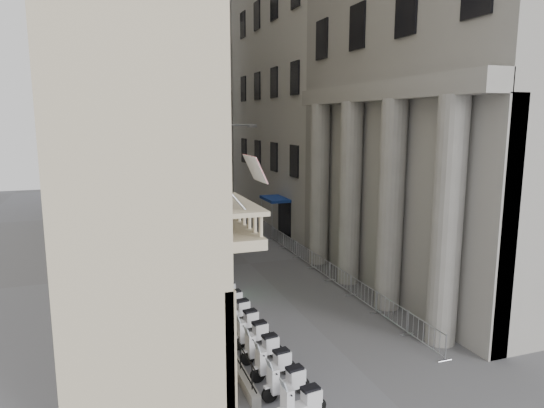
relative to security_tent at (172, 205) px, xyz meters
The scene contains 32 objects.
far_building 23.76m from the security_tent, 79.73° to the left, with size 22.00×10.00×30.00m, color beige.
iron_fence 10.45m from the security_tent, 93.96° to the right, with size 0.30×28.00×1.40m, color black, non-canonical shape.
blue_awning 8.41m from the security_tent, 15.32° to the right, with size 1.60×3.00×3.00m, color navy, non-canonical shape.
flag 23.26m from the security_tent, 90.99° to the right, with size 1.00×1.40×8.20m, color #9E0C11, non-canonical shape.
scooter_1 23.95m from the security_tent, 88.97° to the right, with size 0.56×1.40×1.50m, color silver, non-canonical shape.
scooter_2 22.67m from the security_tent, 88.91° to the right, with size 0.56×1.40×1.50m, color silver, non-canonical shape.
scooter_3 21.40m from the security_tent, 88.84° to the right, with size 0.56×1.40×1.50m, color silver, non-canonical shape.
scooter_4 20.13m from the security_tent, 88.77° to the right, with size 0.56×1.40×1.50m, color silver, non-canonical shape.
scooter_5 18.85m from the security_tent, 88.69° to the right, with size 0.56×1.40×1.50m, color silver, non-canonical shape.
scooter_6 17.58m from the security_tent, 88.59° to the right, with size 0.56×1.40×1.50m, color silver, non-canonical shape.
scooter_7 16.32m from the security_tent, 88.48° to the right, with size 0.56×1.40×1.50m, color silver, non-canonical shape.
scooter_8 15.05m from the security_tent, 88.35° to the right, with size 0.56×1.40×1.50m, color silver, non-canonical shape.
scooter_9 13.79m from the security_tent, 88.19° to the right, with size 0.56×1.40×1.50m, color silver, non-canonical shape.
scooter_10 12.53m from the security_tent, 88.00° to the right, with size 0.56×1.40×1.50m, color silver, non-canonical shape.
scooter_11 11.28m from the security_tent, 87.77° to the right, with size 0.56×1.40×1.50m, color silver, non-canonical shape.
scooter_12 10.03m from the security_tent, 87.47° to the right, with size 0.56×1.40×1.50m, color silver, non-canonical shape.
scooter_13 8.80m from the security_tent, 87.09° to the right, with size 0.56×1.40×1.50m, color silver, non-canonical shape.
scooter_14 7.58m from the security_tent, 86.57° to the right, with size 0.56×1.40×1.50m, color silver, non-canonical shape.
barrier_0 23.55m from the security_tent, 72.70° to the right, with size 0.60×2.40×1.10m, color #B2B4BA, non-canonical shape.
barrier_1 21.19m from the security_tent, 70.67° to the right, with size 0.60×2.40×1.10m, color #B2B4BA, non-canonical shape.
barrier_2 18.87m from the security_tent, 68.14° to the right, with size 0.60×2.40×1.10m, color #B2B4BA, non-canonical shape.
barrier_3 16.60m from the security_tent, 64.88° to the right, with size 0.60×2.40×1.10m, color #B2B4BA, non-canonical shape.
barrier_4 14.40m from the security_tent, 60.59° to the right, with size 0.60×2.40×1.10m, color #B2B4BA, non-canonical shape.
barrier_5 12.33m from the security_tent, 54.76° to the right, with size 0.60×2.40×1.10m, color #B2B4BA, non-canonical shape.
barrier_6 10.43m from the security_tent, 46.57° to the right, with size 0.60×2.40×1.10m, color #B2B4BA, non-canonical shape.
barrier_7 8.85m from the security_tent, 34.90° to the right, with size 0.60×2.40×1.10m, color #B2B4BA, non-canonical shape.
security_tent is the anchor object (origin of this frame).
street_lamp 11.27m from the security_tent, 82.40° to the right, with size 2.74×1.13×8.80m.
info_kiosk 13.86m from the security_tent, 88.86° to the right, with size 0.54×0.96×1.95m.
pedestrian_a 5.47m from the security_tent, 44.80° to the left, with size 0.64×0.42×1.77m, color #0D1135.
pedestrian_b 5.39m from the security_tent, 28.38° to the left, with size 0.86×0.67×1.78m, color black.
pedestrian_c 7.23m from the security_tent, 48.79° to the left, with size 0.94×0.61×1.93m, color black.
Camera 1 is at (-8.47, -9.39, 9.06)m, focal length 32.00 mm.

